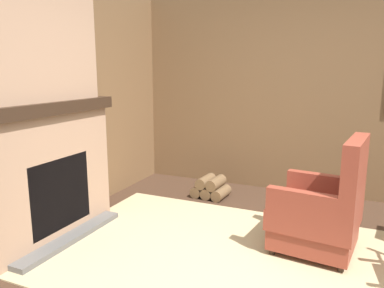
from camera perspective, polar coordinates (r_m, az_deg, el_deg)
wood_panel_wall_left at (r=3.77m, az=-24.32°, el=5.61°), size 0.06×5.24×2.53m
wood_panel_wall_back at (r=4.88m, az=19.15°, el=7.17°), size 5.24×0.09×2.53m
fireplace_hearth at (r=3.71m, az=-21.29°, el=-3.98°), size 0.56×1.51×1.29m
chimney_breast at (r=3.62m, az=-22.90°, el=15.64°), size 0.31×1.24×1.21m
area_rug at (r=3.33m, az=8.31°, el=-16.89°), size 3.51×2.14×0.01m
armchair at (r=3.46m, az=19.13°, el=-9.83°), size 0.77×0.76×1.03m
firewood_stack at (r=4.71m, az=2.88°, el=-6.67°), size 0.45×0.37×0.26m
storage_case at (r=3.86m, az=-19.27°, el=7.70°), size 0.15×0.27×0.16m
decorative_plate_on_mantel at (r=3.66m, az=-22.79°, el=7.93°), size 0.06×0.25×0.24m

